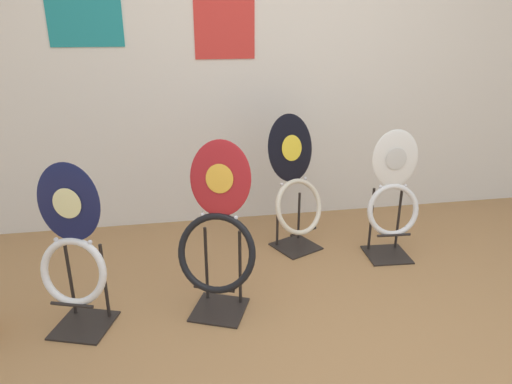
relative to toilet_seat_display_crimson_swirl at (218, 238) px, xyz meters
name	(u,v)px	position (x,y,z in m)	size (l,w,h in m)	color
wall_back	(271,51)	(0.55, 1.28, 0.86)	(8.00, 0.07, 2.60)	silver
toilet_seat_display_crimson_swirl	(218,238)	(0.00, 0.00, 0.00)	(0.46, 0.37, 0.95)	black
toilet_seat_display_navy_moon	(73,255)	(-0.72, -0.02, -0.02)	(0.37, 0.36, 0.89)	black
toilet_seat_display_white_plain	(393,196)	(1.19, 0.43, -0.01)	(0.36, 0.30, 0.87)	black
toilet_seat_display_jazz_black	(295,188)	(0.60, 0.67, 0.00)	(0.45, 0.39, 0.94)	black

